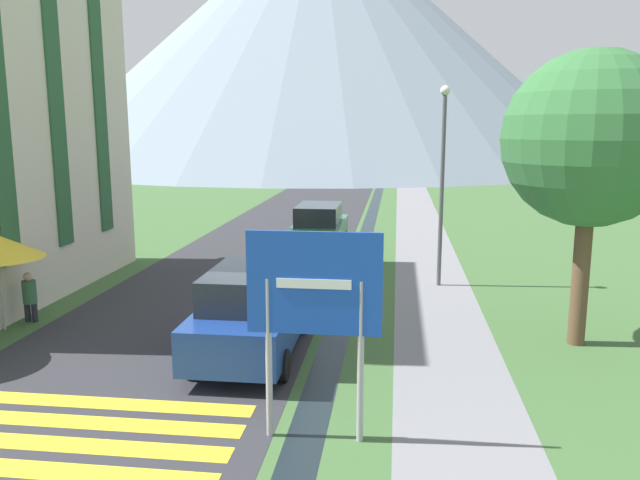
# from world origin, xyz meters

# --- Properties ---
(ground_plane) EXTENTS (160.00, 160.00, 0.00)m
(ground_plane) POSITION_xyz_m (0.00, 20.00, 0.00)
(ground_plane) COLOR #3D6033
(road) EXTENTS (6.40, 60.00, 0.01)m
(road) POSITION_xyz_m (-2.50, 30.00, 0.00)
(road) COLOR #2D2D33
(road) RESTS_ON ground_plane
(footpath) EXTENTS (2.20, 60.00, 0.01)m
(footpath) POSITION_xyz_m (3.60, 30.00, 0.00)
(footpath) COLOR slate
(footpath) RESTS_ON ground_plane
(drainage_channel) EXTENTS (0.60, 60.00, 0.00)m
(drainage_channel) POSITION_xyz_m (1.20, 30.00, 0.00)
(drainage_channel) COLOR black
(drainage_channel) RESTS_ON ground_plane
(crosswalk_marking) EXTENTS (5.44, 2.54, 0.01)m
(crosswalk_marking) POSITION_xyz_m (-2.50, 4.44, 0.01)
(crosswalk_marking) COLOR yellow
(crosswalk_marking) RESTS_ON ground_plane
(mountain_distant) EXTENTS (71.13, 71.13, 31.57)m
(mountain_distant) POSITION_xyz_m (-7.67, 77.50, 15.79)
(mountain_distant) COLOR gray
(mountain_distant) RESTS_ON ground_plane
(road_sign) EXTENTS (1.98, 0.11, 3.17)m
(road_sign) POSITION_xyz_m (1.33, 4.74, 2.12)
(road_sign) COLOR #9E9EA3
(road_sign) RESTS_ON ground_plane
(parked_car_near) EXTENTS (1.94, 4.50, 1.82)m
(parked_car_near) POSITION_xyz_m (-0.40, 8.15, 0.91)
(parked_car_near) COLOR navy
(parked_car_near) RESTS_ON ground_plane
(parked_car_far) EXTENTS (1.87, 4.40, 1.82)m
(parked_car_far) POSITION_xyz_m (-0.33, 18.60, 0.91)
(parked_car_far) COLOR #28663D
(parked_car_far) RESTS_ON ground_plane
(person_seated_far) EXTENTS (0.32, 0.32, 1.22)m
(person_seated_far) POSITION_xyz_m (-6.18, 9.56, 0.68)
(person_seated_far) COLOR #282833
(person_seated_far) RESTS_ON ground_plane
(streetlamp) EXTENTS (0.28, 0.28, 5.76)m
(streetlamp) POSITION_xyz_m (3.77, 14.31, 3.37)
(streetlamp) COLOR #515156
(streetlamp) RESTS_ON ground_plane
(tree_by_path) EXTENTS (3.62, 3.62, 6.20)m
(tree_by_path) POSITION_xyz_m (6.41, 9.57, 4.36)
(tree_by_path) COLOR brown
(tree_by_path) RESTS_ON ground_plane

